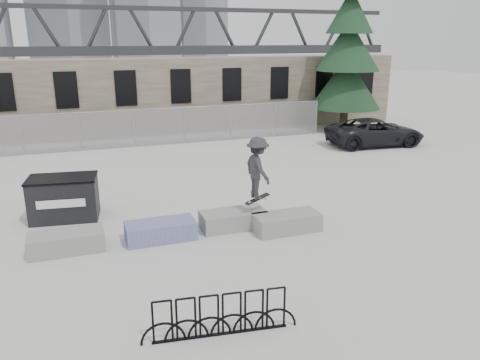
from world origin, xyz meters
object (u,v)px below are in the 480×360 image
at_px(planter_far_left, 67,241).
at_px(suv, 375,132).
at_px(planter_center_right, 233,219).
at_px(planter_center_left, 161,230).
at_px(planter_offset, 287,222).
at_px(bike_rack, 221,315).
at_px(spruce_tree, 348,51).
at_px(skateboarder, 258,168).
at_px(dumpster, 64,198).

xyz_separation_m(planter_far_left, suv, (15.93, 8.45, 0.44)).
xyz_separation_m(planter_far_left, planter_center_right, (4.85, 0.02, 0.00)).
xyz_separation_m(planter_center_left, planter_offset, (3.73, -0.66, 0.00)).
xyz_separation_m(planter_center_right, suv, (11.08, 8.43, 0.44)).
xyz_separation_m(bike_rack, spruce_tree, (13.94, 18.12, 4.42)).
bearing_deg(spruce_tree, bike_rack, -127.58).
distance_m(planter_center_left, skateboarder, 3.38).
bearing_deg(planter_center_right, suv, 37.28).
height_order(dumpster, suv, suv).
bearing_deg(dumpster, planter_offset, -20.16).
height_order(dumpster, spruce_tree, spruce_tree).
xyz_separation_m(planter_center_left, skateboarder, (2.95, -0.18, 1.64)).
bearing_deg(planter_center_right, dumpster, 152.06).
bearing_deg(dumpster, planter_center_left, -38.27).
bearing_deg(planter_center_right, planter_center_left, -177.01).
bearing_deg(skateboarder, planter_far_left, 81.28).
height_order(planter_center_left, planter_center_right, same).
xyz_separation_m(spruce_tree, skateboarder, (-11.26, -13.33, -2.92)).
xyz_separation_m(bike_rack, skateboarder, (2.68, 4.79, 1.49)).
relative_size(planter_offset, dumpster, 0.88).
xyz_separation_m(planter_center_left, dumpster, (-2.61, 2.71, 0.41)).
bearing_deg(planter_center_left, dumpster, 133.93).
height_order(dumpster, bike_rack, dumpster).
bearing_deg(suv, planter_far_left, 123.26).
height_order(planter_far_left, skateboarder, skateboarder).
relative_size(planter_center_left, planter_offset, 1.00).
bearing_deg(bike_rack, dumpster, 110.51).
distance_m(planter_center_left, bike_rack, 4.99).
bearing_deg(planter_far_left, dumpster, 90.70).
relative_size(planter_center_right, dumpster, 0.88).
distance_m(bike_rack, skateboarder, 5.69).
distance_m(planter_center_left, spruce_tree, 19.89).
bearing_deg(planter_far_left, planter_center_left, -2.19).
distance_m(planter_offset, suv, 13.33).
distance_m(planter_center_right, suv, 13.93).
relative_size(planter_far_left, planter_center_left, 1.00).
height_order(bike_rack, spruce_tree, spruce_tree).
bearing_deg(bike_rack, planter_center_right, 68.48).
xyz_separation_m(planter_center_left, bike_rack, (0.27, -4.98, 0.14)).
distance_m(planter_center_left, planter_offset, 3.79).
bearing_deg(planter_offset, planter_center_right, 151.97).
bearing_deg(spruce_tree, dumpster, -148.17).
bearing_deg(bike_rack, skateboarder, 60.78).
bearing_deg(suv, planter_offset, 139.06).
bearing_deg(spruce_tree, planter_far_left, -142.14).
distance_m(planter_center_left, planter_center_right, 2.28).
bearing_deg(dumpster, planter_center_right, -20.14).
distance_m(dumpster, suv, 17.00).
xyz_separation_m(planter_center_right, planter_offset, (1.46, -0.78, 0.00)).
relative_size(planter_center_left, skateboarder, 0.98).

